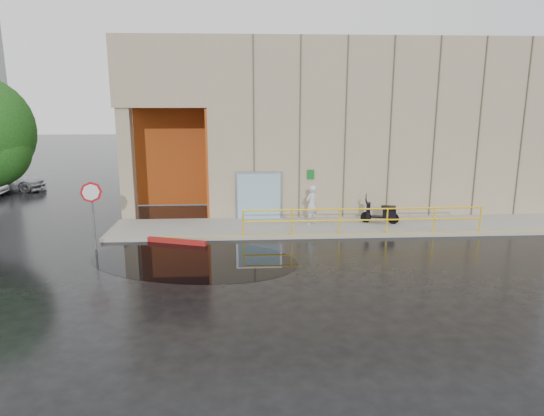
{
  "coord_description": "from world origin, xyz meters",
  "views": [
    {
      "loc": [
        -0.46,
        -15.15,
        5.43
      ],
      "look_at": [
        0.61,
        3.0,
        1.27
      ],
      "focal_mm": 32.0,
      "sensor_mm": 36.0,
      "label": 1
    }
  ],
  "objects": [
    {
      "name": "building",
      "position": [
        5.1,
        10.98,
        4.21
      ],
      "size": [
        20.0,
        10.17,
        8.0
      ],
      "color": "gray",
      "rests_on": "ground"
    },
    {
      "name": "scooter",
      "position": [
        5.37,
        4.7,
        0.87
      ],
      "size": [
        1.66,
        0.95,
        1.25
      ],
      "rotation": [
        0.0,
        0.0,
        -0.29
      ],
      "color": "black",
      "rests_on": "sidewalk"
    },
    {
      "name": "person",
      "position": [
        2.39,
        4.71,
        0.99
      ],
      "size": [
        0.73,
        0.7,
        1.68
      ],
      "primitive_type": "imported",
      "rotation": [
        0.0,
        0.0,
        3.82
      ],
      "color": "silver",
      "rests_on": "sidewalk"
    },
    {
      "name": "ground",
      "position": [
        0.0,
        0.0,
        0.0
      ],
      "size": [
        120.0,
        120.0,
        0.0
      ],
      "primitive_type": "plane",
      "color": "black",
      "rests_on": "ground"
    },
    {
      "name": "sidewalk",
      "position": [
        4.0,
        4.5,
        0.07
      ],
      "size": [
        20.0,
        3.0,
        0.15
      ],
      "primitive_type": "cube",
      "color": "gray",
      "rests_on": "ground"
    },
    {
      "name": "car_c",
      "position": [
        -14.56,
        14.06,
        0.64
      ],
      "size": [
        4.44,
        1.9,
        1.28
      ],
      "primitive_type": "imported",
      "rotation": [
        0.0,
        0.0,
        1.6
      ],
      "color": "silver",
      "rests_on": "ground"
    },
    {
      "name": "puddle",
      "position": [
        -2.24,
        0.77,
        0.0
      ],
      "size": [
        8.18,
        6.22,
        0.01
      ],
      "primitive_type": "cube",
      "rotation": [
        0.0,
        0.0,
        -0.26
      ],
      "color": "black",
      "rests_on": "ground"
    },
    {
      "name": "stop_sign",
      "position": [
        -5.9,
        2.13,
        1.84
      ],
      "size": [
        0.7,
        0.36,
        2.52
      ],
      "rotation": [
        0.0,
        0.0,
        0.04
      ],
      "color": "slate",
      "rests_on": "ground"
    },
    {
      "name": "guardrail",
      "position": [
        4.25,
        3.15,
        0.68
      ],
      "size": [
        9.56,
        0.06,
        1.03
      ],
      "color": "yellow",
      "rests_on": "sidewalk"
    },
    {
      "name": "red_curb",
      "position": [
        -3.04,
        2.69,
        0.09
      ],
      "size": [
        2.33,
        0.93,
        0.18
      ],
      "primitive_type": "cube",
      "rotation": [
        0.0,
        0.0,
        -0.32
      ],
      "color": "maroon",
      "rests_on": "ground"
    }
  ]
}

